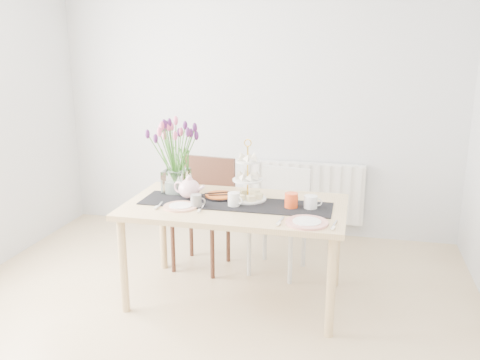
% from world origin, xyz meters
% --- Properties ---
extents(room_shell, '(4.50, 4.50, 4.50)m').
position_xyz_m(room_shell, '(0.00, 0.00, 1.30)').
color(room_shell, tan).
rests_on(room_shell, ground).
extents(radiator, '(1.20, 0.08, 0.60)m').
position_xyz_m(radiator, '(0.50, 2.19, 0.45)').
color(radiator, white).
rests_on(radiator, room_shell).
extents(dining_table, '(1.60, 0.90, 0.75)m').
position_xyz_m(dining_table, '(0.16, 0.74, 0.67)').
color(dining_table, tan).
rests_on(dining_table, ground).
extents(chair_brown, '(0.51, 0.51, 0.94)m').
position_xyz_m(chair_brown, '(-0.25, 1.30, 0.55)').
color(chair_brown, '#391C14').
rests_on(chair_brown, ground).
extents(chair_white, '(0.51, 0.51, 0.87)m').
position_xyz_m(chair_white, '(0.41, 1.36, 0.51)').
color(chair_white, silver).
rests_on(chair_white, ground).
extents(table_runner, '(1.40, 0.35, 0.01)m').
position_xyz_m(table_runner, '(0.16, 0.74, 0.75)').
color(table_runner, black).
rests_on(table_runner, dining_table).
extents(tulip_vase, '(0.68, 0.68, 0.59)m').
position_xyz_m(tulip_vase, '(-0.36, 0.91, 1.13)').
color(tulip_vase, silver).
rests_on(tulip_vase, dining_table).
extents(cake_stand, '(0.28, 0.28, 0.41)m').
position_xyz_m(cake_stand, '(0.23, 0.85, 0.87)').
color(cake_stand, gold).
rests_on(cake_stand, dining_table).
extents(teapot, '(0.31, 0.27, 0.17)m').
position_xyz_m(teapot, '(-0.21, 0.78, 0.83)').
color(teapot, white).
rests_on(teapot, dining_table).
extents(cream_jug, '(0.10, 0.10, 0.10)m').
position_xyz_m(cream_jug, '(0.70, 0.75, 0.80)').
color(cream_jug, white).
rests_on(cream_jug, dining_table).
extents(tart_tin, '(0.25, 0.25, 0.03)m').
position_xyz_m(tart_tin, '(0.01, 0.85, 0.76)').
color(tart_tin, black).
rests_on(tart_tin, dining_table).
extents(mug_grey, '(0.08, 0.08, 0.09)m').
position_xyz_m(mug_grey, '(-0.10, 0.61, 0.80)').
color(mug_grey, slate).
rests_on(mug_grey, dining_table).
extents(mug_white, '(0.11, 0.11, 0.10)m').
position_xyz_m(mug_white, '(0.16, 0.68, 0.80)').
color(mug_white, white).
rests_on(mug_white, dining_table).
extents(mug_orange, '(0.13, 0.13, 0.11)m').
position_xyz_m(mug_orange, '(0.57, 0.73, 0.81)').
color(mug_orange, '#E84719').
rests_on(mug_orange, dining_table).
extents(plate_left, '(0.28, 0.28, 0.01)m').
position_xyz_m(plate_left, '(-0.21, 0.57, 0.76)').
color(plate_left, silver).
rests_on(plate_left, dining_table).
extents(plate_right, '(0.32, 0.32, 0.01)m').
position_xyz_m(plate_right, '(0.71, 0.44, 0.76)').
color(plate_right, silver).
rests_on(plate_right, dining_table).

